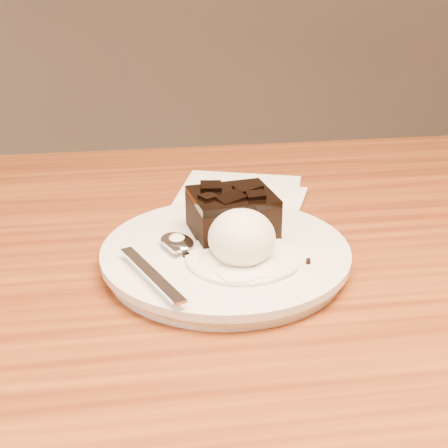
{
  "coord_description": "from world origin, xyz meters",
  "views": [
    {
      "loc": [
        -0.07,
        -0.52,
        1.04
      ],
      "look_at": [
        0.01,
        0.03,
        0.79
      ],
      "focal_mm": 50.94,
      "sensor_mm": 36.0,
      "label": 1
    }
  ],
  "objects": [
    {
      "name": "brownie",
      "position": [
        0.02,
        0.05,
        0.79
      ],
      "size": [
        0.09,
        0.08,
        0.04
      ],
      "primitive_type": "cube",
      "rotation": [
        0.0,
        0.0,
        0.15
      ],
      "color": "black",
      "rests_on": "plate"
    },
    {
      "name": "melt_puddle",
      "position": [
        0.02,
        -0.01,
        0.77
      ],
      "size": [
        0.1,
        0.1,
        0.0
      ],
      "primitive_type": "cylinder",
      "color": "white",
      "rests_on": "plate"
    },
    {
      "name": "spoon",
      "position": [
        -0.04,
        0.03,
        0.77
      ],
      "size": [
        0.09,
        0.17,
        0.01
      ],
      "primitive_type": null,
      "rotation": [
        0.0,
        0.0,
        0.4
      ],
      "color": "silver",
      "rests_on": "plate"
    },
    {
      "name": "ice_cream_scoop",
      "position": [
        0.02,
        -0.01,
        0.79
      ],
      "size": [
        0.06,
        0.07,
        0.05
      ],
      "primitive_type": "ellipsoid",
      "color": "white",
      "rests_on": "plate"
    },
    {
      "name": "plate",
      "position": [
        0.01,
        0.02,
        0.76
      ],
      "size": [
        0.24,
        0.24,
        0.02
      ],
      "primitive_type": "cylinder",
      "color": "silver",
      "rests_on": "dining_table"
    },
    {
      "name": "crumb_a",
      "position": [
        -0.03,
        0.01,
        0.77
      ],
      "size": [
        0.01,
        0.01,
        0.0
      ],
      "primitive_type": "cube",
      "rotation": [
        0.0,
        0.0,
        0.55
      ],
      "color": "black",
      "rests_on": "plate"
    },
    {
      "name": "crumb_d",
      "position": [
        0.02,
        0.02,
        0.77
      ],
      "size": [
        0.01,
        0.01,
        0.0
      ],
      "primitive_type": "cube",
      "rotation": [
        0.0,
        0.0,
        1.14
      ],
      "color": "black",
      "rests_on": "plate"
    },
    {
      "name": "crumb_c",
      "position": [
        0.08,
        -0.02,
        0.77
      ],
      "size": [
        0.01,
        0.01,
        0.0
      ],
      "primitive_type": "cube",
      "rotation": [
        0.0,
        0.0,
        1.31
      ],
      "color": "black",
      "rests_on": "plate"
    },
    {
      "name": "napkin",
      "position": [
        0.05,
        0.2,
        0.75
      ],
      "size": [
        0.18,
        0.18,
        0.01
      ],
      "primitive_type": "cube",
      "rotation": [
        0.0,
        0.0,
        -0.31
      ],
      "color": "white",
      "rests_on": "dining_table"
    },
    {
      "name": "crumb_b",
      "position": [
        0.03,
        -0.03,
        0.77
      ],
      "size": [
        0.01,
        0.01,
        0.0
      ],
      "primitive_type": "cube",
      "rotation": [
        0.0,
        0.0,
        0.94
      ],
      "color": "black",
      "rests_on": "plate"
    }
  ]
}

